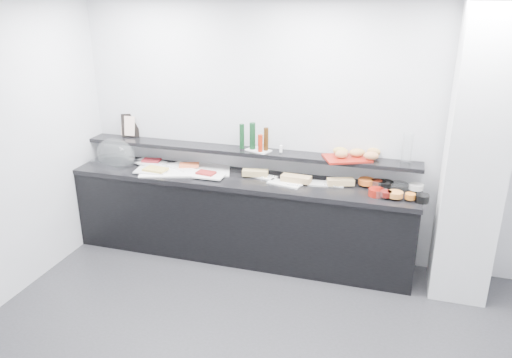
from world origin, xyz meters
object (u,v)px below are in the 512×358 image
(cloche_base, at_px, (116,162))
(sandwich_plate_mid, at_px, (285,184))
(framed_print, at_px, (130,125))
(bread_tray, at_px, (347,158))
(carafe, at_px, (407,149))
(condiment_tray, at_px, (258,150))

(cloche_base, relative_size, sandwich_plate_mid, 1.44)
(framed_print, bearing_deg, cloche_base, -127.64)
(bread_tray, bearing_deg, framed_print, 152.49)
(carafe, bearing_deg, condiment_tray, -179.22)
(sandwich_plate_mid, height_order, framed_print, framed_print)
(cloche_base, height_order, bread_tray, bread_tray)
(framed_print, xyz_separation_m, condiment_tray, (1.55, -0.10, -0.12))
(cloche_base, distance_m, carafe, 3.12)
(sandwich_plate_mid, relative_size, bread_tray, 0.77)
(cloche_base, distance_m, condiment_tray, 1.64)
(condiment_tray, relative_size, carafe, 0.82)
(cloche_base, xyz_separation_m, condiment_tray, (1.62, 0.15, 0.24))
(bread_tray, xyz_separation_m, carafe, (0.56, 0.03, 0.14))
(bread_tray, distance_m, carafe, 0.58)
(cloche_base, relative_size, framed_print, 1.85)
(sandwich_plate_mid, height_order, condiment_tray, condiment_tray)
(framed_print, distance_m, bread_tray, 2.47)
(cloche_base, distance_m, bread_tray, 2.55)
(cloche_base, bearing_deg, carafe, 23.73)
(cloche_base, xyz_separation_m, bread_tray, (2.54, 0.14, 0.24))
(framed_print, bearing_deg, carafe, -24.23)
(cloche_base, height_order, sandwich_plate_mid, cloche_base)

